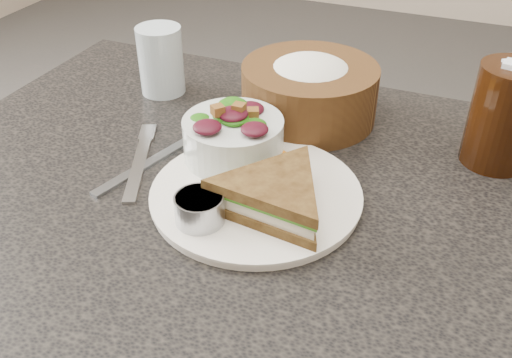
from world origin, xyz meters
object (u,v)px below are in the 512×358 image
object	(u,v)px
bread_basket	(310,83)
sandwich	(275,196)
water_glass	(161,60)
salad_bowl	(233,132)
dressing_ramekin	(200,209)
dinner_plate	(256,195)
cola_glass	(505,112)

from	to	relation	value
bread_basket	sandwich	bearing A→B (deg)	-80.75
sandwich	bread_basket	world-z (taller)	bread_basket
sandwich	water_glass	world-z (taller)	water_glass
salad_bowl	bread_basket	bearing A→B (deg)	71.97
sandwich	salad_bowl	world-z (taller)	salad_bowl
dressing_ramekin	water_glass	xyz separation A→B (m)	(-0.22, 0.30, 0.03)
bread_basket	dinner_plate	bearing A→B (deg)	-88.60
cola_glass	water_glass	bearing A→B (deg)	178.44
cola_glass	sandwich	bearing A→B (deg)	-134.88
salad_bowl	dressing_ramekin	bearing A→B (deg)	-81.64
sandwich	dressing_ramekin	bearing A→B (deg)	-138.47
dinner_plate	salad_bowl	distance (m)	0.10
sandwich	cola_glass	distance (m)	0.33
bread_basket	dressing_ramekin	bearing A→B (deg)	-96.07
dinner_plate	dressing_ramekin	bearing A→B (deg)	-115.68
dinner_plate	dressing_ramekin	distance (m)	0.09
dinner_plate	dressing_ramekin	size ratio (longest dim) A/B	4.52
sandwich	bread_basket	distance (m)	0.26
sandwich	salad_bowl	distance (m)	0.13
dinner_plate	water_glass	distance (m)	0.34
dinner_plate	cola_glass	xyz separation A→B (m)	(0.27, 0.21, 0.07)
dressing_ramekin	bread_basket	size ratio (longest dim) A/B	0.28
cola_glass	salad_bowl	bearing A→B (deg)	-156.39
salad_bowl	water_glass	xyz separation A→B (m)	(-0.20, 0.16, 0.01)
dinner_plate	water_glass	size ratio (longest dim) A/B	2.36
dinner_plate	bread_basket	distance (m)	0.23
water_glass	dinner_plate	bearing A→B (deg)	-40.28
dinner_plate	salad_bowl	size ratio (longest dim) A/B	1.95
cola_glass	dinner_plate	bearing A→B (deg)	-142.61
dressing_ramekin	bread_basket	bearing A→B (deg)	83.93
sandwich	water_glass	bearing A→B (deg)	147.22
sandwich	cola_glass	bearing A→B (deg)	52.41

